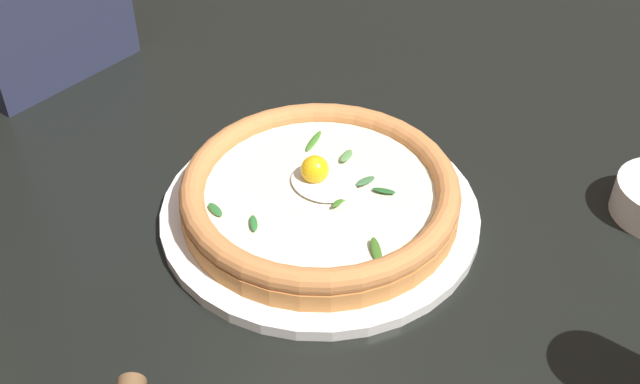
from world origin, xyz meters
name	(u,v)px	position (x,y,z in m)	size (l,w,h in m)	color
ground_plane	(328,209)	(0.00, 0.00, -0.01)	(2.40, 2.40, 0.03)	black
pizza_plate	(320,212)	(0.01, -0.03, 0.01)	(0.31, 0.31, 0.01)	white
pizza	(320,193)	(0.01, -0.03, 0.03)	(0.27, 0.27, 0.05)	#D08542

